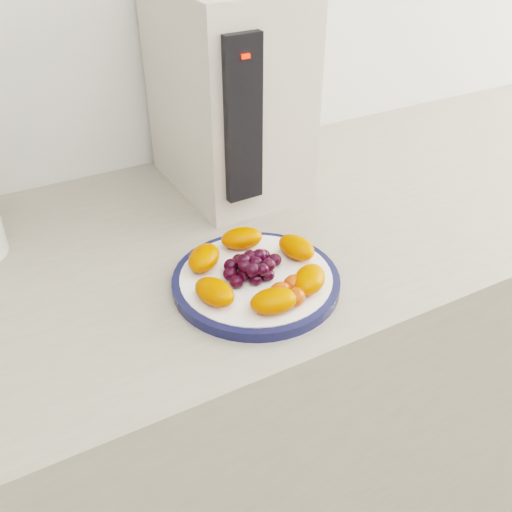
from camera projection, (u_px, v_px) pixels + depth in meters
counter at (207, 430)px, 1.14m from camera, size 3.50×0.60×0.90m
cabinet_face at (208, 440)px, 1.15m from camera, size 3.48×0.58×0.84m
plate_rim at (256, 281)px, 0.78m from camera, size 0.23×0.23×0.01m
plate_face at (256, 281)px, 0.78m from camera, size 0.21×0.21×0.02m
appliance_body at (228, 92)px, 0.95m from camera, size 0.20×0.27×0.33m
appliance_panel at (243, 121)px, 0.83m from camera, size 0.06×0.02×0.25m
appliance_led at (246, 56)px, 0.77m from camera, size 0.01×0.01×0.01m
fruit_plate at (258, 269)px, 0.77m from camera, size 0.20×0.20×0.03m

